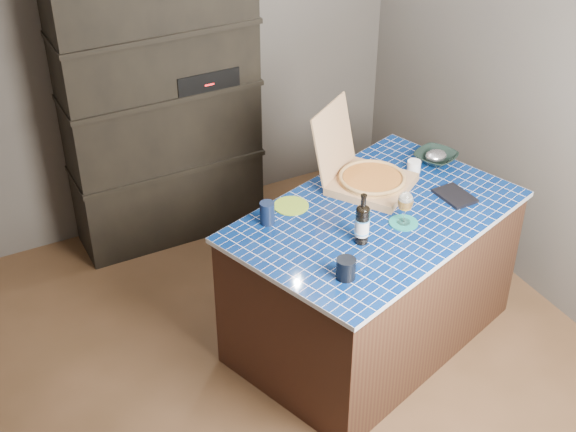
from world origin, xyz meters
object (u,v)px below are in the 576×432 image
kitchen_island (372,277)px  mead_bottle (362,224)px  pizza_box (368,177)px  dvd_case (455,196)px  bowl (436,157)px  wine_glass (405,202)px

kitchen_island → mead_bottle: 0.59m
pizza_box → dvd_case: (0.36, -0.31, -0.05)m
mead_bottle → bowl: bearing=30.6°
pizza_box → dvd_case: size_ratio=2.91×
mead_bottle → dvd_case: size_ratio=1.29×
kitchen_island → mead_bottle: size_ratio=6.34×
kitchen_island → dvd_case: bearing=-25.8°
pizza_box → bowl: pizza_box is taller
mead_bottle → bowl: mead_bottle is taller
kitchen_island → mead_bottle: bearing=-158.5°
wine_glass → kitchen_island: bearing=118.6°
bowl → kitchen_island: bearing=-153.3°
kitchen_island → bowl: size_ratio=7.59×
kitchen_island → pizza_box: bearing=49.4°
pizza_box → mead_bottle: bearing=-159.2°
kitchen_island → dvd_case: size_ratio=8.20×
pizza_box → dvd_case: bearing=-74.6°
kitchen_island → dvd_case: (0.46, -0.06, 0.42)m
kitchen_island → wine_glass: 0.57m
dvd_case → mead_bottle: bearing=-172.7°
kitchen_island → pizza_box: 0.55m
mead_bottle → wine_glass: bearing=7.3°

